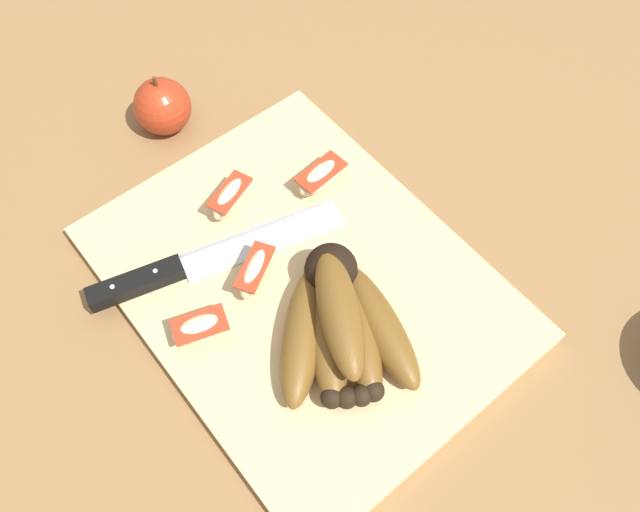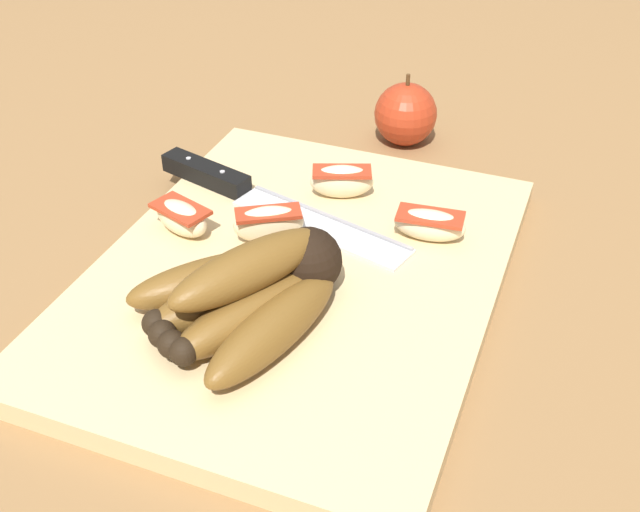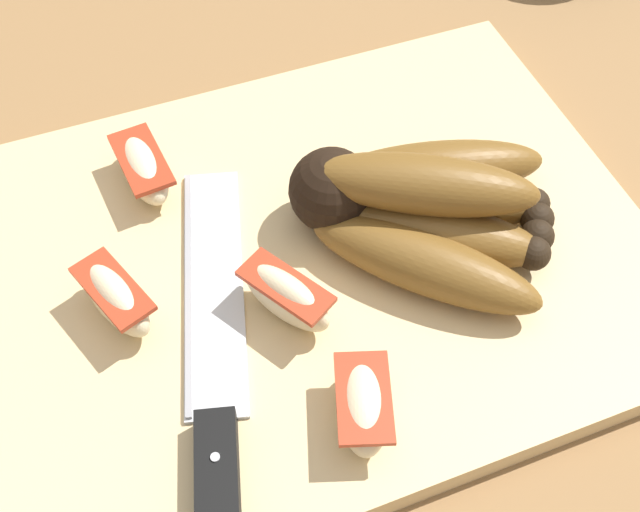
{
  "view_description": "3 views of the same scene",
  "coord_description": "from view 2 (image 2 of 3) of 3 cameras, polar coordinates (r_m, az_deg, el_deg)",
  "views": [
    {
      "loc": [
        0.27,
        -0.18,
        0.61
      ],
      "look_at": [
        0.02,
        0.03,
        0.05
      ],
      "focal_mm": 35.97,
      "sensor_mm": 36.0,
      "label": 1
    },
    {
      "loc": [
        0.5,
        0.22,
        0.42
      ],
      "look_at": [
        0.02,
        0.03,
        0.05
      ],
      "focal_mm": 44.2,
      "sensor_mm": 36.0,
      "label": 2
    },
    {
      "loc": [
        -0.09,
        -0.27,
        0.42
      ],
      "look_at": [
        0.01,
        -0.0,
        0.03
      ],
      "focal_mm": 43.82,
      "sensor_mm": 36.0,
      "label": 3
    }
  ],
  "objects": [
    {
      "name": "ground_plane",
      "position": [
        0.69,
        -1.99,
        -1.45
      ],
      "size": [
        6.0,
        6.0,
        0.0
      ],
      "primitive_type": "plane",
      "color": "olive"
    },
    {
      "name": "cutting_board",
      "position": [
        0.67,
        -1.67,
        -1.59
      ],
      "size": [
        0.43,
        0.33,
        0.02
      ],
      "primitive_type": "cube",
      "color": "#DBBC84",
      "rests_on": "ground_plane"
    },
    {
      "name": "banana_bunch",
      "position": [
        0.6,
        -4.96,
        -2.63
      ],
      "size": [
        0.18,
        0.17,
        0.07
      ],
      "color": "black",
      "rests_on": "cutting_board"
    },
    {
      "name": "chefs_knife",
      "position": [
        0.76,
        -5.55,
        4.75
      ],
      "size": [
        0.1,
        0.28,
        0.02
      ],
      "color": "silver",
      "rests_on": "cutting_board"
    },
    {
      "name": "apple_wedge_near",
      "position": [
        0.75,
        1.59,
        5.48
      ],
      "size": [
        0.04,
        0.06,
        0.03
      ],
      "color": "beige",
      "rests_on": "cutting_board"
    },
    {
      "name": "apple_wedge_middle",
      "position": [
        0.71,
        -9.93,
        2.86
      ],
      "size": [
        0.04,
        0.06,
        0.03
      ],
      "color": "beige",
      "rests_on": "cutting_board"
    },
    {
      "name": "apple_wedge_far",
      "position": [
        0.7,
        7.95,
        2.3
      ],
      "size": [
        0.03,
        0.07,
        0.03
      ],
      "color": "beige",
      "rests_on": "cutting_board"
    },
    {
      "name": "apple_wedge_extra",
      "position": [
        0.69,
        -3.74,
        2.38
      ],
      "size": [
        0.05,
        0.06,
        0.04
      ],
      "color": "beige",
      "rests_on": "cutting_board"
    },
    {
      "name": "whole_apple",
      "position": [
        0.89,
        6.21,
        10.17
      ],
      "size": [
        0.07,
        0.07,
        0.08
      ],
      "color": "#AD3319",
      "rests_on": "ground_plane"
    }
  ]
}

